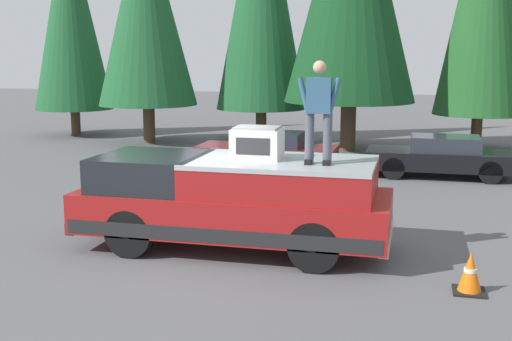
# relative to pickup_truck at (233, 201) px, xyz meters

# --- Properties ---
(ground_plane) EXTENTS (90.00, 90.00, 0.00)m
(ground_plane) POSITION_rel_pickup_truck_xyz_m (-0.32, 0.61, -0.87)
(ground_plane) COLOR #565659
(pickup_truck) EXTENTS (2.01, 5.54, 1.65)m
(pickup_truck) POSITION_rel_pickup_truck_xyz_m (0.00, 0.00, 0.00)
(pickup_truck) COLOR maroon
(pickup_truck) RESTS_ON ground
(compressor_unit) EXTENTS (0.65, 0.84, 0.56)m
(compressor_unit) POSITION_rel_pickup_truck_xyz_m (0.03, -0.43, 1.05)
(compressor_unit) COLOR silver
(compressor_unit) RESTS_ON pickup_truck
(person_on_truck_bed) EXTENTS (0.29, 0.72, 1.69)m
(person_on_truck_bed) POSITION_rel_pickup_truck_xyz_m (-0.25, -1.54, 1.68)
(person_on_truck_bed) COLOR #4C515B
(person_on_truck_bed) RESTS_ON pickup_truck
(parked_car_black) EXTENTS (1.64, 4.10, 1.16)m
(parked_car_black) POSITION_rel_pickup_truck_xyz_m (7.92, -3.85, -0.29)
(parked_car_black) COLOR black
(parked_car_black) RESTS_ON ground
(parked_car_maroon) EXTENTS (1.64, 4.10, 1.16)m
(parked_car_maroon) POSITION_rel_pickup_truck_xyz_m (7.64, 1.13, -0.29)
(parked_car_maroon) COLOR maroon
(parked_car_maroon) RESTS_ON ground
(traffic_cone) EXTENTS (0.47, 0.47, 0.62)m
(traffic_cone) POSITION_rel_pickup_truck_xyz_m (-1.22, -3.94, -0.58)
(traffic_cone) COLOR black
(traffic_cone) RESTS_ON ground
(conifer_right) EXTENTS (3.76, 3.76, 8.91)m
(conifer_right) POSITION_rel_pickup_truck_xyz_m (12.40, 6.93, 4.31)
(conifer_right) COLOR #4C3826
(conifer_right) RESTS_ON ground
(conifer_far_right) EXTENTS (3.22, 3.22, 9.16)m
(conifer_far_right) POSITION_rel_pickup_truck_xyz_m (13.78, 10.88, 4.25)
(conifer_far_right) COLOR #4C3826
(conifer_far_right) RESTS_ON ground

